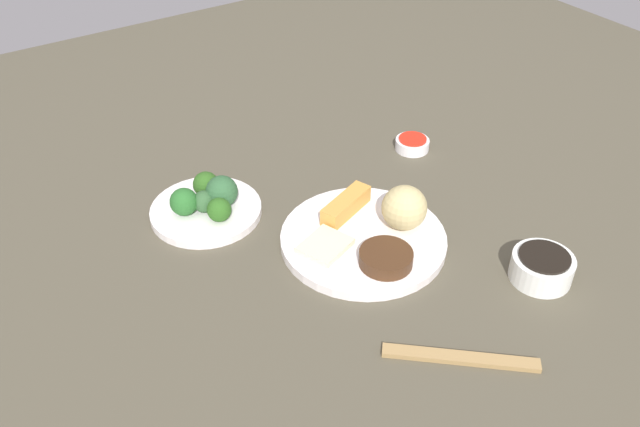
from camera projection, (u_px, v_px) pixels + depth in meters
tabletop at (388, 237)px, 1.12m from camera, size 2.20×2.20×0.02m
main_plate at (364, 241)px, 1.08m from camera, size 0.27×0.27×0.02m
rice_scoop at (404, 208)px, 1.08m from camera, size 0.07×0.07×0.07m
spring_roll at (346, 205)px, 1.12m from camera, size 0.07×0.11×0.03m
crab_rangoon_wonton at (325, 246)px, 1.05m from camera, size 0.09×0.09×0.01m
stir_fry_heap at (386, 258)px, 1.02m from camera, size 0.08×0.08×0.02m
broccoli_plate at (206, 211)px, 1.15m from camera, size 0.19×0.19×0.01m
broccoli_floret_0 at (222, 191)px, 1.13m from camera, size 0.06×0.06×0.06m
broccoli_floret_1 at (184, 202)px, 1.12m from camera, size 0.05×0.05×0.05m
broccoli_floret_2 at (206, 184)px, 1.16m from camera, size 0.05×0.05×0.05m
broccoli_floret_3 at (204, 201)px, 1.13m from camera, size 0.04×0.04×0.04m
broccoli_floret_4 at (219, 210)px, 1.11m from camera, size 0.04×0.04×0.04m
soy_sauce_bowl at (542, 268)px, 1.01m from camera, size 0.09×0.09×0.04m
soy_sauce_bowl_liquid at (545, 257)px, 1.00m from camera, size 0.08×0.08×0.00m
sauce_ramekin_sweet_and_sour at (412, 144)px, 1.31m from camera, size 0.07×0.07×0.02m
sauce_ramekin_sweet_and_sour_liquid at (413, 139)px, 1.31m from camera, size 0.05×0.05×0.00m
chopsticks_pair at (460, 358)px, 0.89m from camera, size 0.15×0.17×0.01m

